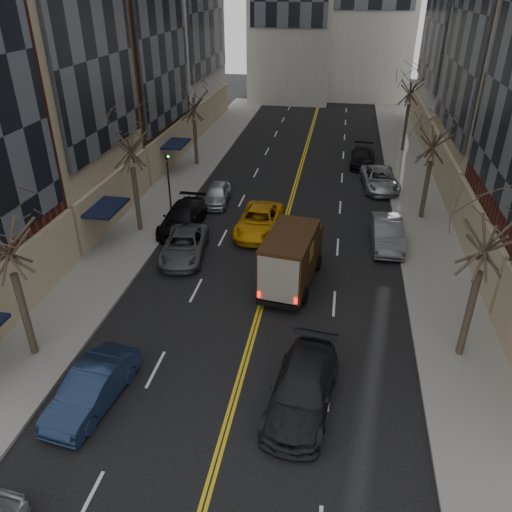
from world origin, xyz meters
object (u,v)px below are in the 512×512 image
Objects in this scene: ups_truck at (292,258)px; observer_sedan at (302,389)px; pedestrian at (298,249)px; taxi at (259,221)px.

observer_sedan is (1.33, -8.36, -0.79)m from ups_truck.
pedestrian is at bearing 94.68° from ups_truck.
pedestrian is (-1.22, 10.57, 0.10)m from observer_sedan.
ups_truck reaches higher than observer_sedan.
observer_sedan is 14.71m from taxi.
pedestrian is (2.76, -3.59, 0.13)m from taxi.
observer_sedan is at bearing -73.36° from ups_truck.
taxi is at bearing 122.14° from ups_truck.
taxi is at bearing 29.77° from pedestrian.
taxi is (-3.98, 14.16, -0.03)m from observer_sedan.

